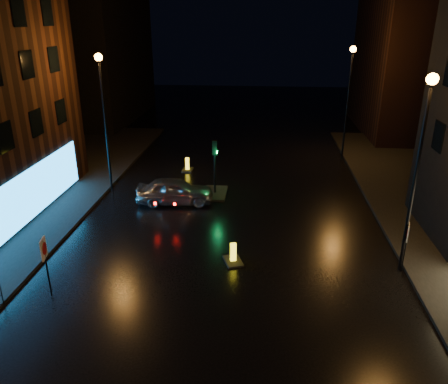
{
  "coord_description": "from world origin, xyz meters",
  "views": [
    {
      "loc": [
        1.67,
        -11.05,
        10.28
      ],
      "look_at": [
        -0.03,
        7.45,
        2.8
      ],
      "focal_mm": 35.0,
      "sensor_mm": 36.0,
      "label": 1
    }
  ],
  "objects": [
    {
      "name": "street_lamp_rfar",
      "position": [
        7.8,
        22.0,
        5.56
      ],
      "size": [
        0.44,
        0.44,
        8.37
      ],
      "color": "black",
      "rests_on": "ground"
    },
    {
      "name": "building_far_right",
      "position": [
        15.0,
        32.0,
        6.0
      ],
      "size": [
        8.0,
        14.0,
        12.0
      ],
      "primitive_type": "cube",
      "color": "black",
      "rests_on": "ground"
    },
    {
      "name": "street_lamp_lfar",
      "position": [
        -7.8,
        14.0,
        5.56
      ],
      "size": [
        0.44,
        0.44,
        8.37
      ],
      "color": "black",
      "rests_on": "ground"
    },
    {
      "name": "traffic_signal",
      "position": [
        -1.2,
        14.0,
        0.5
      ],
      "size": [
        1.4,
        2.4,
        3.45
      ],
      "color": "black",
      "rests_on": "ground"
    },
    {
      "name": "street_lamp_rnear",
      "position": [
        7.8,
        6.0,
        5.56
      ],
      "size": [
        0.44,
        0.44,
        8.37
      ],
      "color": "black",
      "rests_on": "ground"
    },
    {
      "name": "building_far_left",
      "position": [
        -16.0,
        35.0,
        7.0
      ],
      "size": [
        8.0,
        16.0,
        14.0
      ],
      "primitive_type": "cube",
      "color": "black",
      "rests_on": "ground"
    },
    {
      "name": "road_sign_right",
      "position": [
        7.9,
        6.01,
        1.64
      ],
      "size": [
        0.2,
        0.52,
        2.19
      ],
      "rotation": [
        0.0,
        0.0,
        2.84
      ],
      "color": "black",
      "rests_on": "ground"
    },
    {
      "name": "silver_hatchback",
      "position": [
        -3.4,
        12.43,
        0.76
      ],
      "size": [
        4.64,
        2.27,
        1.52
      ],
      "primitive_type": "imported",
      "rotation": [
        0.0,
        0.0,
        1.68
      ],
      "color": "#B7BBC0",
      "rests_on": "ground"
    },
    {
      "name": "ground",
      "position": [
        0.0,
        0.0,
        0.0
      ],
      "size": [
        120.0,
        120.0,
        0.0
      ],
      "primitive_type": "plane",
      "color": "black",
      "rests_on": "ground"
    },
    {
      "name": "bollard_near",
      "position": [
        0.51,
        5.99,
        0.21
      ],
      "size": [
        1.05,
        1.26,
        0.95
      ],
      "rotation": [
        0.0,
        0.0,
        0.35
      ],
      "color": "black",
      "rests_on": "ground"
    },
    {
      "name": "bollard_far",
      "position": [
        -3.67,
        18.28,
        0.21
      ],
      "size": [
        0.73,
        1.1,
        0.96
      ],
      "rotation": [
        0.0,
        0.0,
        -0.0
      ],
      "color": "black",
      "rests_on": "ground"
    },
    {
      "name": "road_sign_left",
      "position": [
        -6.5,
        2.83,
        1.88
      ],
      "size": [
        0.18,
        0.61,
        2.51
      ],
      "rotation": [
        0.0,
        0.0,
        0.2
      ],
      "color": "black",
      "rests_on": "ground"
    }
  ]
}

